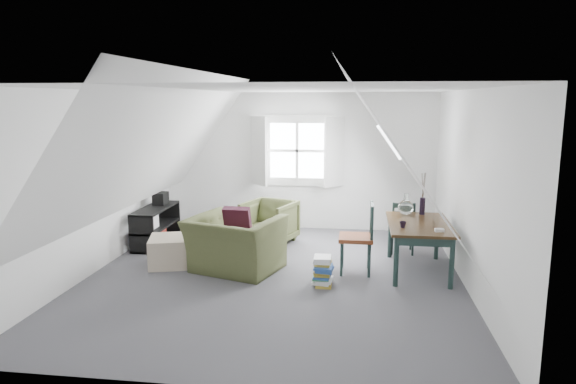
# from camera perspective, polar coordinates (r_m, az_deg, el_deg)

# --- Properties ---
(floor) EXTENTS (5.50, 5.50, 0.00)m
(floor) POSITION_cam_1_polar(r_m,az_deg,el_deg) (7.06, -1.60, -9.39)
(floor) COLOR #4B4B50
(floor) RESTS_ON ground
(ceiling) EXTENTS (5.50, 5.50, 0.00)m
(ceiling) POSITION_cam_1_polar(r_m,az_deg,el_deg) (6.65, -1.71, 11.34)
(ceiling) COLOR white
(ceiling) RESTS_ON wall_back
(wall_back) EXTENTS (5.00, 0.00, 5.00)m
(wall_back) POSITION_cam_1_polar(r_m,az_deg,el_deg) (9.44, 1.05, 3.42)
(wall_back) COLOR white
(wall_back) RESTS_ON ground
(wall_front) EXTENTS (5.00, 0.00, 5.00)m
(wall_front) POSITION_cam_1_polar(r_m,az_deg,el_deg) (4.12, -7.87, -5.69)
(wall_front) COLOR white
(wall_front) RESTS_ON ground
(wall_left) EXTENTS (0.00, 5.50, 5.50)m
(wall_left) POSITION_cam_1_polar(r_m,az_deg,el_deg) (7.56, -20.70, 1.04)
(wall_left) COLOR white
(wall_left) RESTS_ON ground
(wall_right) EXTENTS (0.00, 5.50, 5.50)m
(wall_right) POSITION_cam_1_polar(r_m,az_deg,el_deg) (6.81, 19.60, 0.15)
(wall_right) COLOR white
(wall_right) RESTS_ON ground
(slope_left) EXTENTS (3.19, 5.50, 4.48)m
(slope_left) POSITION_cam_1_polar(r_m,az_deg,el_deg) (7.09, -14.18, 5.11)
(slope_left) COLOR white
(slope_left) RESTS_ON wall_left
(slope_right) EXTENTS (3.19, 5.50, 4.48)m
(slope_right) POSITION_cam_1_polar(r_m,az_deg,el_deg) (6.61, 11.76, 4.84)
(slope_right) COLOR white
(slope_right) RESTS_ON wall_right
(dormer_window) EXTENTS (1.71, 0.35, 1.30)m
(dormer_window) POSITION_cam_1_polar(r_m,az_deg,el_deg) (9.35, 1.00, 4.59)
(dormer_window) COLOR white
(dormer_window) RESTS_ON wall_back
(skylight) EXTENTS (0.35, 0.75, 0.47)m
(skylight) POSITION_cam_1_polar(r_m,az_deg,el_deg) (7.90, 11.11, 5.50)
(skylight) COLOR white
(skylight) RESTS_ON slope_right
(armchair_near) EXTENTS (1.45, 1.35, 0.77)m
(armchair_near) POSITION_cam_1_polar(r_m,az_deg,el_deg) (7.34, -5.83, -8.67)
(armchair_near) COLOR #424927
(armchair_near) RESTS_ON floor
(armchair_far) EXTENTS (0.99, 1.00, 0.72)m
(armchair_far) POSITION_cam_1_polar(r_m,az_deg,el_deg) (8.66, -2.08, -5.67)
(armchair_far) COLOR #424927
(armchair_far) RESTS_ON floor
(throw_pillow) EXTENTS (0.39, 0.24, 0.39)m
(throw_pillow) POSITION_cam_1_polar(r_m,az_deg,el_deg) (7.29, -5.66, -3.10)
(throw_pillow) COLOR #3C1022
(throw_pillow) RESTS_ON armchair_near
(ottoman) EXTENTS (0.76, 0.76, 0.41)m
(ottoman) POSITION_cam_1_polar(r_m,az_deg,el_deg) (7.67, -12.75, -6.40)
(ottoman) COLOR #B5A48D
(ottoman) RESTS_ON floor
(dining_table) EXTENTS (0.84, 1.40, 0.70)m
(dining_table) POSITION_cam_1_polar(r_m,az_deg,el_deg) (7.32, 14.35, -4.04)
(dining_table) COLOR #2F1E0F
(dining_table) RESTS_ON floor
(demijohn) EXTENTS (0.22, 0.22, 0.32)m
(demijohn) POSITION_cam_1_polar(r_m,az_deg,el_deg) (7.69, 12.94, -1.60)
(demijohn) COLOR silver
(demijohn) RESTS_ON dining_table
(vase_twigs) EXTENTS (0.08, 0.09, 0.62)m
(vase_twigs) POSITION_cam_1_polar(r_m,az_deg,el_deg) (7.81, 14.70, -1.42)
(vase_twigs) COLOR black
(vase_twigs) RESTS_ON dining_table
(cup) EXTENTS (0.09, 0.09, 0.08)m
(cup) POSITION_cam_1_polar(r_m,az_deg,el_deg) (6.98, 12.62, -3.88)
(cup) COLOR black
(cup) RESTS_ON dining_table
(paper_box) EXTENTS (0.12, 0.09, 0.04)m
(paper_box) POSITION_cam_1_polar(r_m,az_deg,el_deg) (6.89, 16.47, -4.08)
(paper_box) COLOR white
(paper_box) RESTS_ON dining_table
(dining_chair_far) EXTENTS (0.39, 0.39, 0.83)m
(dining_chair_far) POSITION_cam_1_polar(r_m,az_deg,el_deg) (8.19, 12.59, -3.71)
(dining_chair_far) COLOR maroon
(dining_chair_far) RESTS_ON floor
(dining_chair_near) EXTENTS (0.46, 0.46, 0.98)m
(dining_chair_near) POSITION_cam_1_polar(r_m,az_deg,el_deg) (7.15, 7.87, -4.94)
(dining_chair_near) COLOR maroon
(dining_chair_near) RESTS_ON floor
(media_shelf) EXTENTS (0.40, 1.21, 0.62)m
(media_shelf) POSITION_cam_1_polar(r_m,az_deg,el_deg) (8.77, -14.54, -3.89)
(media_shelf) COLOR black
(media_shelf) RESTS_ON floor
(electronics_box) EXTENTS (0.20, 0.28, 0.22)m
(electronics_box) POSITION_cam_1_polar(r_m,az_deg,el_deg) (8.94, -13.97, -0.74)
(electronics_box) COLOR black
(electronics_box) RESTS_ON media_shelf
(magazine_stack) EXTENTS (0.29, 0.34, 0.38)m
(magazine_stack) POSITION_cam_1_polar(r_m,az_deg,el_deg) (6.70, 3.90, -8.78)
(magazine_stack) COLOR #B29933
(magazine_stack) RESTS_ON floor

